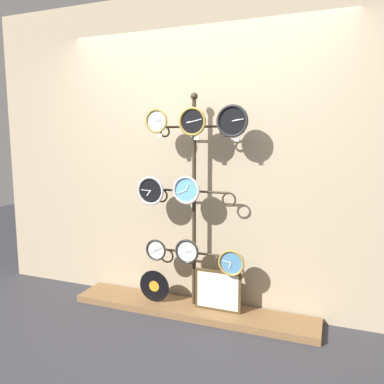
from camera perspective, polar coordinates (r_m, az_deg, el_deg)
ground_plane at (r=3.22m, az=-2.44°, el=-20.43°), size 12.00×12.00×0.00m
shop_wall at (r=3.36m, az=1.28°, el=5.78°), size 4.40×0.04×2.80m
low_shelf at (r=3.49m, az=-0.06°, el=-17.45°), size 2.20×0.36×0.06m
display_stand at (r=3.33m, az=0.31°, el=-7.56°), size 0.75×0.37×1.92m
clock_top_left at (r=3.24m, az=-5.41°, el=10.71°), size 0.20×0.04×0.20m
clock_top_center at (r=3.10m, az=0.08°, el=10.68°), size 0.24×0.04×0.24m
clock_top_right at (r=3.02m, az=6.17°, el=10.69°), size 0.26×0.04×0.26m
clock_middle_left at (r=3.30m, az=-6.31°, el=0.20°), size 0.26×0.04×0.26m
clock_middle_center at (r=3.16m, az=-0.85°, el=0.29°), size 0.24×0.04×0.24m
clock_bottom_left at (r=3.39m, az=-5.48°, el=-8.76°), size 0.20×0.04×0.20m
clock_bottom_center at (r=3.28m, az=-0.76°, el=-9.03°), size 0.22×0.04×0.22m
clock_bottom_right at (r=3.16m, az=6.02°, el=-10.68°), size 0.23×0.04×0.23m
vinyl_record at (r=3.53m, az=-5.77°, el=-14.07°), size 0.29×0.01×0.29m
picture_frame at (r=3.34m, az=3.96°, el=-14.77°), size 0.41×0.02×0.36m
price_tag_upper at (r=3.22m, az=-4.96°, el=8.61°), size 0.04×0.00×0.03m
price_tag_mid at (r=3.09m, az=0.64°, el=8.22°), size 0.04×0.00×0.03m
price_tag_lower at (r=3.01m, az=6.78°, el=7.95°), size 0.04×0.00×0.03m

